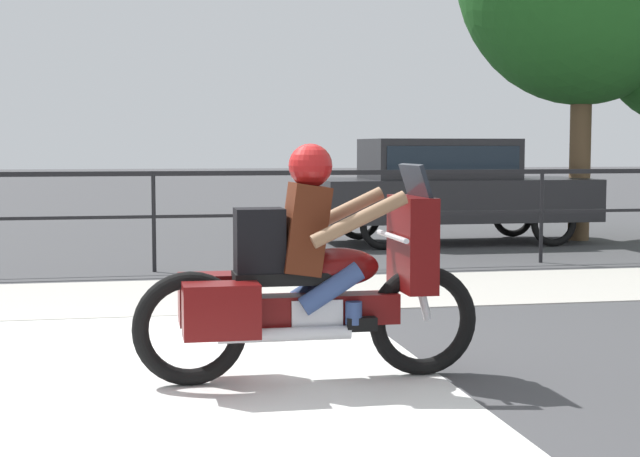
# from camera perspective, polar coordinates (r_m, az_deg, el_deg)

# --- Properties ---
(ground_plane) EXTENTS (120.00, 120.00, 0.00)m
(ground_plane) POSITION_cam_1_polar(r_m,az_deg,el_deg) (6.95, -8.52, -8.19)
(ground_plane) COLOR #424244
(sidewalk_band) EXTENTS (44.00, 2.40, 0.01)m
(sidewalk_band) POSITION_cam_1_polar(r_m,az_deg,el_deg) (10.29, -9.33, -3.92)
(sidewalk_band) COLOR #B7B2A8
(sidewalk_band) RESTS_ON ground
(crosswalk_band) EXTENTS (3.76, 6.00, 0.01)m
(crosswalk_band) POSITION_cam_1_polar(r_m,az_deg,el_deg) (6.75, -9.30, -8.56)
(crosswalk_band) COLOR silver
(crosswalk_band) RESTS_ON ground
(fence_railing) EXTENTS (36.00, 0.05, 1.25)m
(fence_railing) POSITION_cam_1_polar(r_m,az_deg,el_deg) (12.23, -9.67, 2.06)
(fence_railing) COLOR black
(fence_railing) RESTS_ON ground
(motorcycle) EXTENTS (2.33, 0.76, 1.58)m
(motorcycle) POSITION_cam_1_polar(r_m,az_deg,el_deg) (6.49, -0.62, -2.85)
(motorcycle) COLOR black
(motorcycle) RESTS_ON ground
(parked_car) EXTENTS (4.38, 1.79, 1.67)m
(parked_car) POSITION_cam_1_polar(r_m,az_deg,el_deg) (15.78, 7.41, 2.61)
(parked_car) COLOR #232326
(parked_car) RESTS_ON ground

